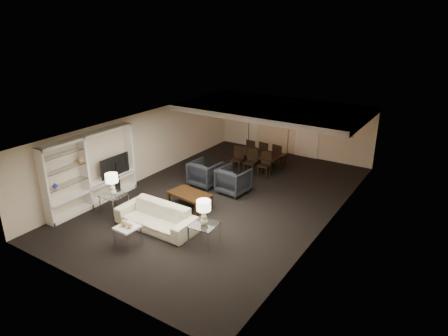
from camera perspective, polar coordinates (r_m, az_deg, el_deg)
floor at (r=13.42m, az=0.00°, el=-4.39°), size 11.00×11.00×0.00m
ceiling at (r=12.54m, az=0.00°, el=5.98°), size 7.00×11.00×0.02m
wall_back at (r=17.59m, az=9.78°, el=5.90°), size 7.00×0.02×2.50m
wall_front at (r=9.24m, az=-19.05°, el=-9.52°), size 7.00×0.02×2.50m
wall_left at (r=15.01m, az=-11.33°, el=3.14°), size 0.02×11.00×2.50m
wall_right at (r=11.56m, az=14.78°, el=-2.69°), size 0.02×11.00×2.50m
ceiling_soffit at (r=15.54m, az=7.07°, el=8.41°), size 7.00×4.00×0.20m
curtains at (r=17.89m, az=7.02°, el=6.14°), size 1.50×0.12×2.40m
door at (r=17.37m, az=11.82°, el=4.87°), size 0.90×0.05×2.10m
painting at (r=16.81m, az=16.39°, el=5.69°), size 0.95×0.04×0.65m
media_unit at (r=13.26m, az=-18.42°, el=-0.32°), size 0.38×3.40×2.35m
pendant_light at (r=15.53m, az=7.99°, el=6.53°), size 0.52×0.52×0.24m
sofa at (r=11.67m, az=-9.71°, el=-6.89°), size 2.44×0.96×0.71m
coffee_table at (r=12.81m, az=-4.90°, el=-4.58°), size 1.43×0.95×0.48m
armchair_left at (r=14.30m, az=-2.71°, el=-0.77°), size 1.02×1.04×0.90m
armchair_right at (r=13.69m, az=1.40°, el=-1.78°), size 1.06×1.08×0.90m
side_table_left at (r=12.80m, az=-15.39°, el=-4.97°), size 0.69×0.69×0.62m
side_table_right at (r=10.74m, az=-2.84°, el=-9.50°), size 0.72×0.72×0.62m
table_lamp_left at (r=12.54m, az=-15.68°, el=-2.28°), size 0.39×0.39×0.69m
table_lamp_right at (r=10.42m, az=-2.91°, el=-6.39°), size 0.40×0.40×0.69m
marble_table at (r=11.04m, az=-13.54°, el=-9.41°), size 0.58×0.58×0.56m
gold_gourd_a at (r=10.93m, az=-14.08°, el=-7.59°), size 0.18×0.18×0.18m
gold_gourd_b at (r=10.80m, az=-13.33°, el=-7.95°), size 0.16×0.16×0.16m
television at (r=13.77m, az=-15.64°, el=0.39°), size 1.17×0.15×0.68m
vase_blue at (r=12.56m, az=-23.00°, el=-2.29°), size 0.16×0.16×0.17m
vase_amber at (r=12.91m, az=-19.81°, el=1.19°), size 0.18×0.18×0.18m
floor_speaker at (r=13.92m, az=-15.05°, el=-1.46°), size 0.16×0.16×1.21m
dining_table at (r=15.93m, az=4.91°, el=1.01°), size 1.95×1.25×0.65m
chair_nl at (r=15.61m, az=1.86°, el=1.27°), size 0.50×0.50×0.96m
chair_nm at (r=15.33m, az=3.78°, el=0.86°), size 0.48×0.48×0.96m
chair_nr at (r=15.07m, az=5.77°, el=0.43°), size 0.47×0.47×0.96m
chair_fl at (r=16.68m, az=4.16°, el=2.55°), size 0.48×0.48×0.96m
chair_fm at (r=16.42m, az=6.00°, el=2.18°), size 0.49×0.49×0.96m
chair_fr at (r=16.18m, az=7.89°, el=1.80°), size 0.50×0.50×0.96m
floor_lamp at (r=18.03m, az=3.54°, el=4.96°), size 0.25×0.25×1.54m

